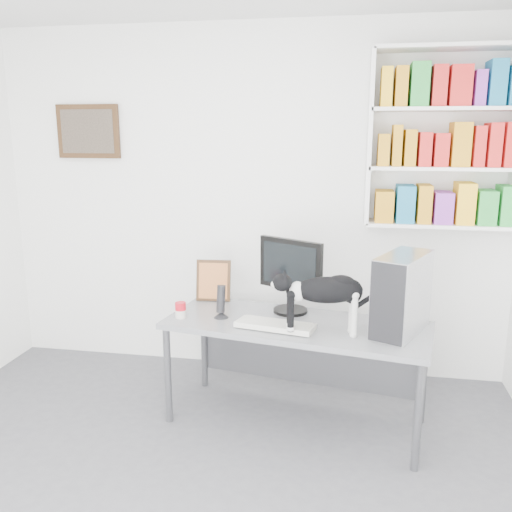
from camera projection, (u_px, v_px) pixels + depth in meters
name	position (u px, v px, depth m)	size (l,w,h in m)	color
room	(162.00, 263.00, 2.33)	(4.01, 4.01, 2.70)	#5A5A5F
bookshelf	(443.00, 139.00, 3.75)	(1.03, 0.28, 1.24)	white
wall_art	(88.00, 131.00, 4.32)	(0.52, 0.04, 0.42)	#422B15
desk	(295.00, 373.00, 3.56)	(1.68, 0.65, 0.70)	gray
monitor	(291.00, 275.00, 3.63)	(0.48, 0.23, 0.52)	black
keyboard	(275.00, 325.00, 3.38)	(0.49, 0.19, 0.04)	beige
pc_tower	(402.00, 294.00, 3.27)	(0.22, 0.49, 0.49)	silver
speaker	(221.00, 301.00, 3.55)	(0.10, 0.10, 0.23)	black
leaning_print	(213.00, 280.00, 3.91)	(0.25, 0.10, 0.31)	#422B15
soup_can	(181.00, 310.00, 3.56)	(0.07, 0.07, 0.11)	red
cat	(324.00, 305.00, 3.24)	(0.61, 0.16, 0.38)	black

